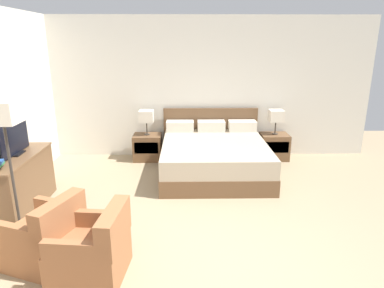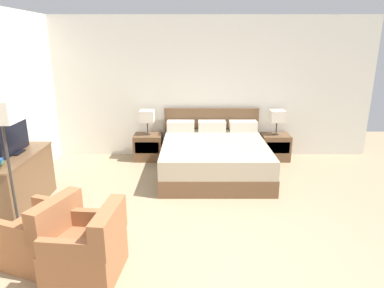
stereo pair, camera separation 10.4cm
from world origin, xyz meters
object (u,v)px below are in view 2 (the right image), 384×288
at_px(nightstand_left, 149,147).
at_px(nightstand_right, 276,147).
at_px(armchair_companion, 90,250).
at_px(table_lamp_left, 148,116).
at_px(armchair_by_window, 43,236).
at_px(bed, 215,156).
at_px(tv, 14,134).
at_px(table_lamp_right, 278,116).
at_px(dresser, 17,181).
at_px(floor_lamp, 3,121).

height_order(nightstand_left, nightstand_right, same).
bearing_deg(nightstand_right, armchair_companion, -126.94).
bearing_deg(table_lamp_left, armchair_by_window, -102.40).
bearing_deg(bed, armchair_by_window, -127.79).
bearing_deg(bed, tv, -155.66).
distance_m(bed, nightstand_left, 1.49).
bearing_deg(table_lamp_left, armchair_companion, -92.43).
height_order(table_lamp_right, tv, tv).
height_order(nightstand_left, dresser, dresser).
bearing_deg(dresser, floor_lamp, -64.22).
height_order(nightstand_left, tv, tv).
bearing_deg(table_lamp_right, floor_lamp, -142.49).
bearing_deg(floor_lamp, table_lamp_right, 37.51).
relative_size(nightstand_left, tv, 0.70).
relative_size(table_lamp_left, armchair_companion, 0.65).
bearing_deg(armchair_by_window, nightstand_right, 45.44).
relative_size(bed, dresser, 1.52).
bearing_deg(tv, armchair_by_window, -56.88).
bearing_deg(nightstand_left, tv, -127.82).
bearing_deg(armchair_by_window, table_lamp_left, 77.60).
xyz_separation_m(table_lamp_right, armchair_companion, (-2.72, -3.62, -0.60)).
height_order(bed, nightstand_right, bed).
bearing_deg(table_lamp_left, table_lamp_right, 0.00).
distance_m(table_lamp_left, tv, 2.60).
distance_m(bed, floor_lamp, 3.50).
relative_size(bed, armchair_companion, 2.76).
xyz_separation_m(table_lamp_right, armchair_by_window, (-3.30, -3.36, -0.60)).
xyz_separation_m(armchair_companion, floor_lamp, (-1.07, 0.71, 1.17)).
relative_size(bed, tv, 2.66).
distance_m(dresser, tv, 0.68).
height_order(bed, table_lamp_right, same).
distance_m(nightstand_left, armchair_by_window, 3.43).
relative_size(nightstand_right, tv, 0.70).
distance_m(table_lamp_left, floor_lamp, 3.21).
relative_size(nightstand_right, dresser, 0.40).
bearing_deg(nightstand_right, armchair_by_window, -134.56).
xyz_separation_m(nightstand_right, armchair_by_window, (-3.30, -3.35, 0.03)).
bearing_deg(armchair_by_window, bed, 52.21).
xyz_separation_m(tv, armchair_by_window, (0.85, -1.31, -0.80)).
height_order(armchair_companion, floor_lamp, floor_lamp).
xyz_separation_m(nightstand_right, dresser, (-4.16, -2.14, 0.15)).
height_order(table_lamp_right, armchair_companion, table_lamp_right).
bearing_deg(nightstand_left, armchair_by_window, -102.40).
bearing_deg(dresser, table_lamp_right, 27.28).
bearing_deg(armchair_companion, bed, 63.39).
xyz_separation_m(nightstand_right, table_lamp_right, (0.00, 0.00, 0.63)).
xyz_separation_m(table_lamp_right, dresser, (-4.16, -2.14, -0.48)).
relative_size(armchair_companion, floor_lamp, 0.45).
xyz_separation_m(table_lamp_left, table_lamp_right, (2.57, 0.00, 0.00)).
relative_size(armchair_by_window, armchair_companion, 1.16).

